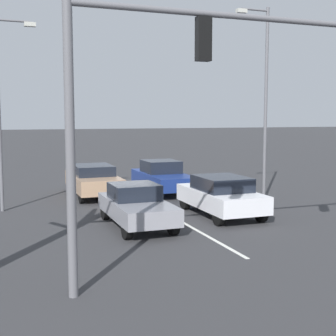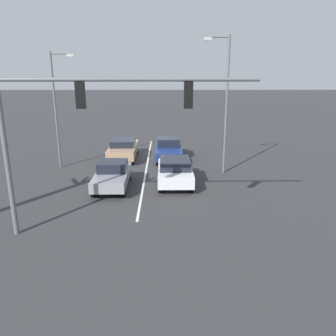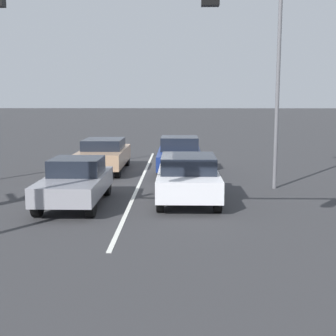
{
  "view_description": "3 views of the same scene",
  "coord_description": "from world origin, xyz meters",
  "px_view_note": "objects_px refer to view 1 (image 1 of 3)",
  "views": [
    {
      "loc": [
        6.18,
        22.57,
        3.75
      ],
      "look_at": [
        0.86,
        8.28,
        2.07
      ],
      "focal_mm": 50.0,
      "sensor_mm": 36.0,
      "label": 1
    },
    {
      "loc": [
        -1.16,
        25.06,
        6.13
      ],
      "look_at": [
        -1.42,
        7.16,
        1.04
      ],
      "focal_mm": 35.0,
      "sensor_mm": 36.0,
      "label": 2
    },
    {
      "loc": [
        -1.5,
        21.74,
        3.35
      ],
      "look_at": [
        -1.17,
        6.68,
        1.06
      ],
      "focal_mm": 50.0,
      "sensor_mm": 36.0,
      "label": 3
    }
  ],
  "objects_px": {
    "street_lamp_left_shoulder": "(263,93)",
    "street_lamp_right_shoulder": "(3,101)",
    "car_tan_midlane_second": "(93,180)",
    "traffic_signal_gantry": "(196,73)",
    "car_white_leftlane_front": "(221,195)",
    "car_gray_midlane_front": "(136,205)",
    "car_navy_leftlane_second": "(162,177)"
  },
  "relations": [
    {
      "from": "car_gray_midlane_front",
      "to": "car_white_leftlane_front",
      "type": "bearing_deg",
      "value": -170.49
    },
    {
      "from": "car_tan_midlane_second",
      "to": "street_lamp_left_shoulder",
      "type": "xyz_separation_m",
      "value": [
        -6.79,
        3.89,
        4.0
      ]
    },
    {
      "from": "car_white_leftlane_front",
      "to": "car_tan_midlane_second",
      "type": "height_order",
      "value": "car_white_leftlane_front"
    },
    {
      "from": "car_tan_midlane_second",
      "to": "traffic_signal_gantry",
      "type": "xyz_separation_m",
      "value": [
        0.1,
        12.26,
        3.91
      ]
    },
    {
      "from": "car_navy_leftlane_second",
      "to": "street_lamp_right_shoulder",
      "type": "bearing_deg",
      "value": 16.0
    },
    {
      "from": "car_white_leftlane_front",
      "to": "street_lamp_left_shoulder",
      "type": "xyz_separation_m",
      "value": [
        -3.09,
        -2.17,
        3.99
      ]
    },
    {
      "from": "street_lamp_right_shoulder",
      "to": "car_navy_leftlane_second",
      "type": "bearing_deg",
      "value": -164.0
    },
    {
      "from": "car_tan_midlane_second",
      "to": "street_lamp_right_shoulder",
      "type": "bearing_deg",
      "value": 30.33
    },
    {
      "from": "street_lamp_right_shoulder",
      "to": "street_lamp_left_shoulder",
      "type": "height_order",
      "value": "street_lamp_left_shoulder"
    },
    {
      "from": "car_gray_midlane_front",
      "to": "car_tan_midlane_second",
      "type": "height_order",
      "value": "car_tan_midlane_second"
    },
    {
      "from": "car_tan_midlane_second",
      "to": "street_lamp_left_shoulder",
      "type": "relative_size",
      "value": 0.56
    },
    {
      "from": "car_gray_midlane_front",
      "to": "car_tan_midlane_second",
      "type": "distance_m",
      "value": 6.66
    },
    {
      "from": "car_navy_leftlane_second",
      "to": "street_lamp_left_shoulder",
      "type": "relative_size",
      "value": 0.56
    },
    {
      "from": "car_tan_midlane_second",
      "to": "street_lamp_right_shoulder",
      "type": "distance_m",
      "value": 5.8
    },
    {
      "from": "car_white_leftlane_front",
      "to": "car_navy_leftlane_second",
      "type": "xyz_separation_m",
      "value": [
        0.27,
        -5.86,
        0.0
      ]
    },
    {
      "from": "car_white_leftlane_front",
      "to": "street_lamp_left_shoulder",
      "type": "bearing_deg",
      "value": -144.94
    },
    {
      "from": "car_tan_midlane_second",
      "to": "traffic_signal_gantry",
      "type": "bearing_deg",
      "value": 89.51
    },
    {
      "from": "traffic_signal_gantry",
      "to": "street_lamp_right_shoulder",
      "type": "distance_m",
      "value": 10.67
    },
    {
      "from": "car_white_leftlane_front",
      "to": "street_lamp_left_shoulder",
      "type": "distance_m",
      "value": 5.5
    },
    {
      "from": "car_white_leftlane_front",
      "to": "car_gray_midlane_front",
      "type": "relative_size",
      "value": 1.01
    },
    {
      "from": "car_navy_leftlane_second",
      "to": "traffic_signal_gantry",
      "type": "distance_m",
      "value": 13.16
    },
    {
      "from": "car_tan_midlane_second",
      "to": "traffic_signal_gantry",
      "type": "height_order",
      "value": "traffic_signal_gantry"
    },
    {
      "from": "car_white_leftlane_front",
      "to": "traffic_signal_gantry",
      "type": "bearing_deg",
      "value": 58.52
    },
    {
      "from": "car_gray_midlane_front",
      "to": "car_tan_midlane_second",
      "type": "bearing_deg",
      "value": -88.63
    },
    {
      "from": "street_lamp_left_shoulder",
      "to": "street_lamp_right_shoulder",
      "type": "bearing_deg",
      "value": -8.36
    },
    {
      "from": "traffic_signal_gantry",
      "to": "street_lamp_left_shoulder",
      "type": "xyz_separation_m",
      "value": [
        -6.89,
        -8.37,
        0.08
      ]
    },
    {
      "from": "car_white_leftlane_front",
      "to": "traffic_signal_gantry",
      "type": "relative_size",
      "value": 0.45
    },
    {
      "from": "car_white_leftlane_front",
      "to": "car_gray_midlane_front",
      "type": "distance_m",
      "value": 3.58
    },
    {
      "from": "car_white_leftlane_front",
      "to": "car_navy_leftlane_second",
      "type": "height_order",
      "value": "car_navy_leftlane_second"
    },
    {
      "from": "traffic_signal_gantry",
      "to": "street_lamp_left_shoulder",
      "type": "height_order",
      "value": "street_lamp_left_shoulder"
    },
    {
      "from": "car_gray_midlane_front",
      "to": "car_tan_midlane_second",
      "type": "relative_size",
      "value": 0.89
    },
    {
      "from": "car_white_leftlane_front",
      "to": "street_lamp_right_shoulder",
      "type": "bearing_deg",
      "value": -26.14
    }
  ]
}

